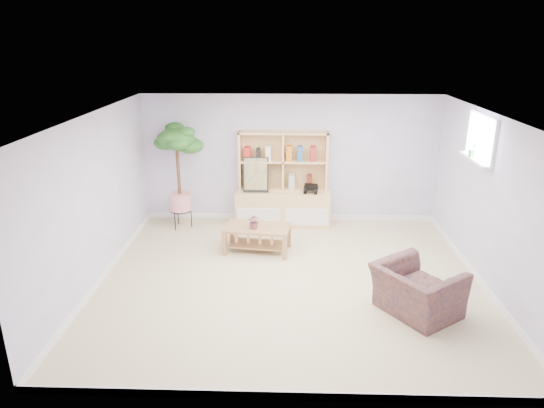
{
  "coord_description": "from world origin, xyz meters",
  "views": [
    {
      "loc": [
        -0.06,
        -6.36,
        3.39
      ],
      "look_at": [
        -0.28,
        0.37,
        1.04
      ],
      "focal_mm": 32.0,
      "sensor_mm": 36.0,
      "label": 1
    }
  ],
  "objects_px": {
    "coffee_table": "(257,239)",
    "floor_tree": "(179,177)",
    "armchair": "(417,287)",
    "storage_unit": "(283,180)"
  },
  "relations": [
    {
      "from": "floor_tree",
      "to": "storage_unit",
      "type": "bearing_deg",
      "value": 7.56
    },
    {
      "from": "storage_unit",
      "to": "floor_tree",
      "type": "bearing_deg",
      "value": -172.44
    },
    {
      "from": "armchair",
      "to": "coffee_table",
      "type": "bearing_deg",
      "value": 14.16
    },
    {
      "from": "coffee_table",
      "to": "floor_tree",
      "type": "relative_size",
      "value": 0.55
    },
    {
      "from": "storage_unit",
      "to": "armchair",
      "type": "height_order",
      "value": "storage_unit"
    },
    {
      "from": "floor_tree",
      "to": "armchair",
      "type": "xyz_separation_m",
      "value": [
        3.62,
        -2.83,
        -0.61
      ]
    },
    {
      "from": "storage_unit",
      "to": "floor_tree",
      "type": "height_order",
      "value": "floor_tree"
    },
    {
      "from": "storage_unit",
      "to": "coffee_table",
      "type": "bearing_deg",
      "value": -108.12
    },
    {
      "from": "storage_unit",
      "to": "floor_tree",
      "type": "xyz_separation_m",
      "value": [
        -1.88,
        -0.25,
        0.1
      ]
    },
    {
      "from": "coffee_table",
      "to": "floor_tree",
      "type": "distance_m",
      "value": 1.93
    }
  ]
}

